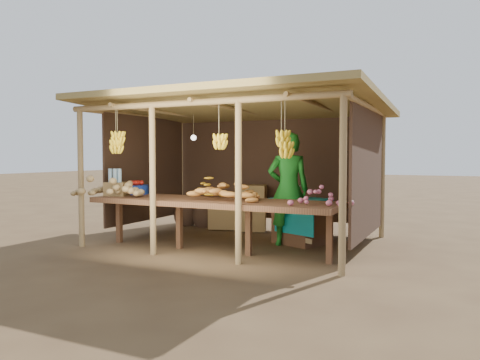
% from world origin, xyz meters
% --- Properties ---
extents(ground, '(60.00, 60.00, 0.00)m').
position_xyz_m(ground, '(0.00, 0.00, 0.00)').
color(ground, brown).
rests_on(ground, ground).
extents(stall_structure, '(4.70, 3.50, 2.43)m').
position_xyz_m(stall_structure, '(-0.01, -0.08, 1.91)').
color(stall_structure, '#9D7E51').
rests_on(stall_structure, ground).
extents(counter, '(3.90, 1.05, 0.80)m').
position_xyz_m(counter, '(0.00, -0.95, 0.74)').
color(counter, brown).
rests_on(counter, ground).
extents(potato_heap, '(1.15, 0.71, 0.37)m').
position_xyz_m(potato_heap, '(-1.72, -1.25, 0.99)').
color(potato_heap, tan).
rests_on(potato_heap, counter).
extents(sweet_potato_heap, '(1.23, 1.02, 0.36)m').
position_xyz_m(sweet_potato_heap, '(0.21, -0.96, 0.98)').
color(sweet_potato_heap, '#C67E32').
rests_on(sweet_potato_heap, counter).
extents(onion_heap, '(0.84, 0.63, 0.35)m').
position_xyz_m(onion_heap, '(1.72, -1.14, 0.98)').
color(onion_heap, '#BD5B74').
rests_on(onion_heap, counter).
extents(banana_pile, '(0.57, 0.40, 0.34)m').
position_xyz_m(banana_pile, '(-0.31, -0.51, 0.97)').
color(banana_pile, yellow).
rests_on(banana_pile, counter).
extents(tomato_basin, '(0.45, 0.45, 0.24)m').
position_xyz_m(tomato_basin, '(-1.68, -0.66, 0.90)').
color(tomato_basin, navy).
rests_on(tomato_basin, counter).
extents(bottle_box, '(0.42, 0.36, 0.45)m').
position_xyz_m(bottle_box, '(-1.75, -1.05, 0.97)').
color(bottle_box, olive).
rests_on(bottle_box, counter).
extents(vendor, '(0.79, 0.68, 1.83)m').
position_xyz_m(vendor, '(0.84, 0.06, 0.92)').
color(vendor, '#186E1C').
rests_on(vendor, ground).
extents(tarp_crate, '(1.03, 0.97, 0.98)m').
position_xyz_m(tarp_crate, '(0.98, 0.27, 0.40)').
color(tarp_crate, brown).
rests_on(tarp_crate, ground).
extents(carton_stack, '(1.25, 0.58, 0.88)m').
position_xyz_m(carton_stack, '(-0.46, 1.04, 0.39)').
color(carton_stack, olive).
rests_on(carton_stack, ground).
extents(burlap_sacks, '(0.96, 0.50, 0.68)m').
position_xyz_m(burlap_sacks, '(-1.62, 1.20, 0.29)').
color(burlap_sacks, '#442D1F').
rests_on(burlap_sacks, ground).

